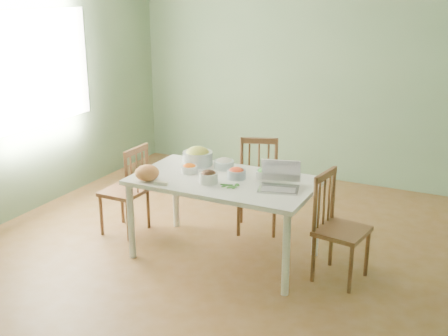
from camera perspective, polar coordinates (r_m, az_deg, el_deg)
The scene contains 20 objects.
floor at distance 5.14m, azimuth 1.37°, elevation -9.14°, with size 5.00×5.00×0.00m, color brown.
wall_back at distance 6.99m, azimuth 10.30°, elevation 9.57°, with size 5.00×0.00×2.70m, color gray.
wall_front at distance 2.72m, azimuth -21.42°, elevation -4.83°, with size 5.00×0.00×2.70m, color gray.
wall_left at distance 6.14m, azimuth -20.36°, elevation 7.60°, with size 0.00×5.00×2.70m, color gray.
window_left at distance 6.31m, azimuth -18.41°, elevation 9.44°, with size 0.04×1.60×1.20m, color white.
dining_table at distance 5.03m, azimuth -0.00°, elevation -5.09°, with size 1.58×0.89×0.74m, color silver, non-canonical shape.
chair_far at distance 5.55m, azimuth 3.39°, elevation -1.94°, with size 0.40×0.38×0.91m, color #4C301E, non-canonical shape.
chair_left at distance 5.59m, azimuth -10.07°, elevation -2.12°, with size 0.39×0.37×0.89m, color #4C301E, non-canonical shape.
chair_right at distance 4.73m, azimuth 11.82°, elevation -5.98°, with size 0.40×0.38×0.91m, color #4C301E, non-canonical shape.
bread_boule at distance 4.89m, azimuth -7.76°, elevation -0.48°, with size 0.21×0.21×0.14m, color #C3783E.
butter_stick at distance 4.78m, azimuth -6.36°, elevation -1.55°, with size 0.11×0.03×0.03m, color beige.
bowl_squash at distance 5.28m, azimuth -2.67°, elevation 1.22°, with size 0.28×0.28×0.16m, color tan, non-canonical shape.
bowl_carrot at distance 5.06m, azimuth -3.51°, elevation -0.03°, with size 0.15×0.15×0.08m, color #D63900, non-canonical shape.
bowl_onion at distance 5.16m, azimuth 0.00°, elevation 0.46°, with size 0.18×0.18×0.10m, color white, non-canonical shape.
bowl_mushroom at distance 4.79m, azimuth -1.59°, elevation -0.88°, with size 0.16×0.16×0.11m, color #3D2715, non-canonical shape.
bowl_redpep at distance 4.90m, azimuth 1.26°, elevation -0.52°, with size 0.16×0.16×0.10m, color #C74525, non-canonical shape.
bowl_broccoli at distance 4.93m, azimuth 4.02°, elevation -0.51°, with size 0.14×0.14×0.09m, color #244E19, non-canonical shape.
flatbread at distance 5.06m, azimuth 5.49°, elevation -0.48°, with size 0.18×0.18×0.02m, color tan.
basil_bunch at distance 4.73m, azimuth 0.52°, elevation -1.68°, with size 0.19×0.19×0.02m, color #1C4D16, non-canonical shape.
laptop at distance 4.63m, azimuth 5.56°, elevation -0.92°, with size 0.33×0.30×0.22m, color silver, non-canonical shape.
Camera 1 is at (1.92, -4.15, 2.35)m, focal length 45.38 mm.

